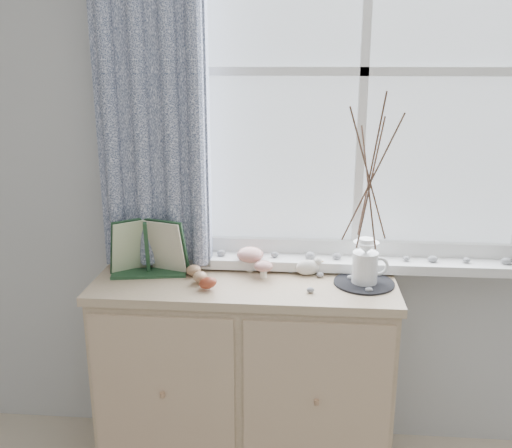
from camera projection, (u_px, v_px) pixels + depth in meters
The scene contains 9 objects.
room_shell at pixel (223, 109), 0.47m from camera, with size 4.04×4.04×2.62m.
sideboard at pixel (245, 376), 2.38m from camera, with size 1.20×0.45×0.85m.
botanical_book at pixel (146, 249), 2.26m from camera, with size 0.35×0.13×0.24m, color #1E3F25, non-canonical shape.
toadstool_cluster at pixel (253, 258), 2.33m from camera, with size 0.15×0.16×0.10m.
wooden_eggs at pixel (200, 277), 2.23m from camera, with size 0.14×0.17×0.07m.
songbird_figurine at pixel (308, 266), 2.32m from camera, with size 0.14×0.06×0.07m, color silver, non-canonical shape.
crocheted_doily at pixel (364, 283), 2.23m from camera, with size 0.24×0.24×0.01m, color black.
twig_pitcher at pixel (370, 175), 2.11m from camera, with size 0.33×0.33×0.75m.
sideboard_pebbles at pixel (328, 280), 2.24m from camera, with size 0.33×0.23×0.02m.
Camera 1 is at (0.07, -0.34, 1.70)m, focal length 40.00 mm.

